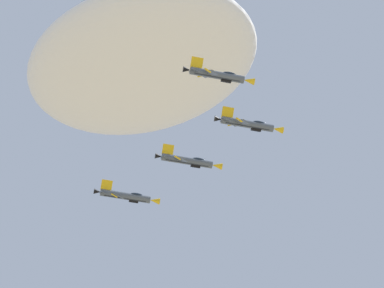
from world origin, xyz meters
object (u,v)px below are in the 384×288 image
at_px(fighter_jet_lead, 248,124).
at_px(fighter_jet_left_wing, 188,161).
at_px(fighter_jet_right_wing, 218,75).
at_px(fighter_jet_left_outer, 126,196).

height_order(fighter_jet_lead, fighter_jet_left_wing, fighter_jet_lead).
relative_size(fighter_jet_lead, fighter_jet_right_wing, 1.00).
height_order(fighter_jet_left_wing, fighter_jet_right_wing, fighter_jet_right_wing).
bearing_deg(fighter_jet_lead, fighter_jet_left_wing, -139.81).
bearing_deg(fighter_jet_right_wing, fighter_jet_left_outer, -158.70).
height_order(fighter_jet_left_wing, fighter_jet_left_outer, fighter_jet_left_wing).
relative_size(fighter_jet_left_wing, fighter_jet_left_outer, 1.00).
xyz_separation_m(fighter_jet_lead, fighter_jet_right_wing, (-2.36, -13.94, 1.32)).
height_order(fighter_jet_lead, fighter_jet_left_outer, fighter_jet_lead).
bearing_deg(fighter_jet_lead, fighter_jet_right_wing, -41.60).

